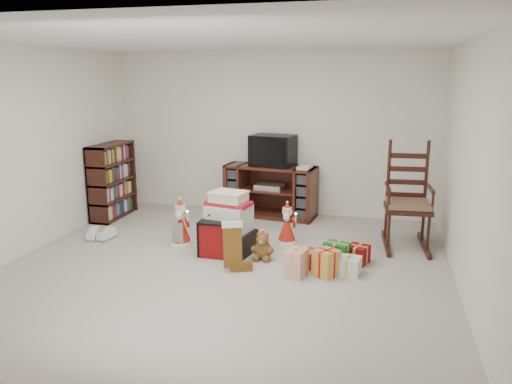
% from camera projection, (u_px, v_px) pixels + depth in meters
% --- Properties ---
extents(room, '(5.01, 5.01, 2.51)m').
position_uv_depth(room, '(223.00, 160.00, 5.41)').
color(room, '#B7B2A8').
rests_on(room, ground).
extents(tv_stand, '(1.44, 0.66, 0.80)m').
position_uv_depth(tv_stand, '(270.00, 191.00, 7.70)').
color(tv_stand, '#491E14').
rests_on(tv_stand, floor).
extents(bookshelf, '(0.31, 0.93, 1.14)m').
position_uv_depth(bookshelf, '(112.00, 182.00, 7.63)').
color(bookshelf, '#34130E').
rests_on(bookshelf, floor).
extents(rocking_chair, '(0.63, 0.96, 1.39)m').
position_uv_depth(rocking_chair, '(407.00, 209.00, 6.35)').
color(rocking_chair, '#34130E').
rests_on(rocking_chair, floor).
extents(gift_pile, '(0.67, 0.54, 0.75)m').
position_uv_depth(gift_pile, '(229.00, 226.00, 6.14)').
color(gift_pile, black).
rests_on(gift_pile, floor).
extents(red_suitcase, '(0.34, 0.18, 0.52)m').
position_uv_depth(red_suitcase, '(214.00, 239.00, 5.98)').
color(red_suitcase, maroon).
rests_on(red_suitcase, floor).
extents(stocking, '(0.29, 0.21, 0.57)m').
position_uv_depth(stocking, '(233.00, 246.00, 5.56)').
color(stocking, '#0B671B').
rests_on(stocking, floor).
extents(teddy_bear, '(0.22, 0.19, 0.32)m').
position_uv_depth(teddy_bear, '(263.00, 248.00, 5.93)').
color(teddy_bear, brown).
rests_on(teddy_bear, floor).
extents(santa_figurine, '(0.27, 0.25, 0.55)m').
position_uv_depth(santa_figurine, '(287.00, 227.00, 6.51)').
color(santa_figurine, '#B22313').
rests_on(santa_figurine, floor).
extents(mrs_claus_figurine, '(0.29, 0.28, 0.60)m').
position_uv_depth(mrs_claus_figurine, '(181.00, 227.00, 6.45)').
color(mrs_claus_figurine, '#B22313').
rests_on(mrs_claus_figurine, floor).
extents(sneaker_pair, '(0.38, 0.32, 0.11)m').
position_uv_depth(sneaker_pair, '(100.00, 235.00, 6.67)').
color(sneaker_pair, white).
rests_on(sneaker_pair, floor).
extents(gift_cluster, '(0.70, 0.98, 0.24)m').
position_uv_depth(gift_cluster, '(330.00, 260.00, 5.61)').
color(gift_cluster, '#AB1322').
rests_on(gift_cluster, floor).
extents(crt_television, '(0.70, 0.56, 0.47)m').
position_uv_depth(crt_television, '(273.00, 150.00, 7.57)').
color(crt_television, black).
rests_on(crt_television, tv_stand).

